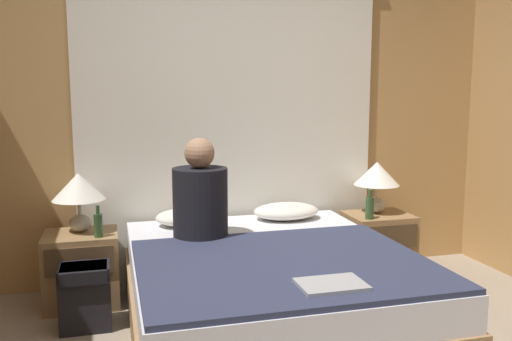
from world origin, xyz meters
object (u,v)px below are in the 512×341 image
(beer_bottle_on_right_stand, at_px, (370,207))
(beer_bottle_on_left_stand, at_px, (98,225))
(lamp_left, at_px, (79,190))
(nightstand_right, at_px, (378,245))
(laptop_on_bed, at_px, (331,284))
(backpack_on_floor, at_px, (85,293))
(handbag_on_floor, at_px, (402,283))
(lamp_right, at_px, (377,177))
(pillow_left, at_px, (190,217))
(bed, at_px, (269,292))
(nightstand_left, at_px, (82,269))
(person_left_in_bed, at_px, (200,198))
(pillow_right, at_px, (286,211))

(beer_bottle_on_right_stand, bearing_deg, beer_bottle_on_left_stand, 180.00)
(lamp_left, bearing_deg, nightstand_right, -1.40)
(laptop_on_bed, relative_size, backpack_on_floor, 0.79)
(handbag_on_floor, bearing_deg, laptop_on_bed, -134.50)
(lamp_right, distance_m, beer_bottle_on_right_stand, 0.30)
(pillow_left, height_order, handbag_on_floor, pillow_left)
(bed, xyz_separation_m, lamp_left, (-1.12, 0.79, 0.54))
(lamp_left, height_order, laptop_on_bed, lamp_left)
(nightstand_left, height_order, handbag_on_floor, nightstand_left)
(person_left_in_bed, bearing_deg, lamp_right, 15.59)
(lamp_left, distance_m, lamp_right, 2.24)
(pillow_right, relative_size, backpack_on_floor, 1.23)
(pillow_right, bearing_deg, beer_bottle_on_right_stand, -13.99)
(beer_bottle_on_left_stand, distance_m, beer_bottle_on_right_stand, 1.97)
(person_left_in_bed, bearing_deg, lamp_left, 151.90)
(bed, xyz_separation_m, beer_bottle_on_right_stand, (0.97, 0.61, 0.34))
(nightstand_right, relative_size, beer_bottle_on_left_stand, 2.33)
(bed, xyz_separation_m, beer_bottle_on_left_stand, (-1.00, 0.61, 0.34))
(person_left_in_bed, bearing_deg, laptop_on_bed, -67.71)
(lamp_right, bearing_deg, laptop_on_bed, -124.00)
(nightstand_right, relative_size, pillow_right, 1.01)
(nightstand_left, distance_m, laptop_on_bed, 1.92)
(pillow_left, distance_m, backpack_on_floor, 0.91)
(lamp_left, distance_m, backpack_on_floor, 0.73)
(beer_bottle_on_right_stand, bearing_deg, pillow_right, 166.01)
(lamp_left, bearing_deg, bed, -35.17)
(person_left_in_bed, relative_size, beer_bottle_on_left_stand, 3.08)
(bed, relative_size, lamp_right, 4.80)
(pillow_right, distance_m, backpack_on_floor, 1.55)
(bed, relative_size, pillow_left, 3.94)
(nightstand_left, height_order, backpack_on_floor, nightstand_left)
(nightstand_right, xyz_separation_m, pillow_right, (-0.76, 0.03, 0.31))
(backpack_on_floor, bearing_deg, person_left_in_bed, 4.21)
(backpack_on_floor, bearing_deg, pillow_left, 31.27)
(bed, relative_size, nightstand_left, 3.90)
(person_left_in_bed, height_order, beer_bottle_on_right_stand, person_left_in_bed)
(pillow_left, xyz_separation_m, person_left_in_bed, (0.01, -0.38, 0.21))
(beer_bottle_on_left_stand, distance_m, backpack_on_floor, 0.47)
(nightstand_left, bearing_deg, beer_bottle_on_left_stand, -45.00)
(beer_bottle_on_left_stand, bearing_deg, lamp_right, 4.83)
(person_left_in_bed, distance_m, handbag_on_floor, 1.57)
(bed, xyz_separation_m, pillow_left, (-0.36, 0.76, 0.31))
(bed, relative_size, laptop_on_bed, 6.11)
(lamp_left, relative_size, pillow_left, 0.82)
(person_left_in_bed, bearing_deg, pillow_right, 28.31)
(bed, height_order, nightstand_right, bed)
(beer_bottle_on_left_stand, bearing_deg, beer_bottle_on_right_stand, -0.00)
(lamp_right, distance_m, person_left_in_bed, 1.53)
(bed, height_order, beer_bottle_on_left_stand, beer_bottle_on_left_stand)
(bed, distance_m, lamp_right, 1.47)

